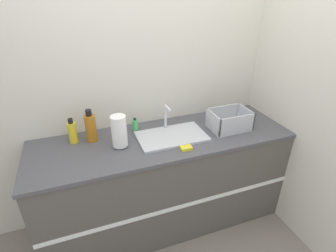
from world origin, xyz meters
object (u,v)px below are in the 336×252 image
at_px(bottle_yellow, 73,132).
at_px(paper_towel_roll, 119,131).
at_px(dish_rack, 229,122).
at_px(soap_dispenser, 135,126).
at_px(bottle_amber, 91,127).
at_px(sink, 171,135).

bearing_deg(bottle_yellow, paper_towel_roll, -29.46).
height_order(paper_towel_roll, dish_rack, paper_towel_roll).
relative_size(bottle_yellow, soap_dispenser, 1.64).
height_order(dish_rack, soap_dispenser, dish_rack).
bearing_deg(bottle_amber, sink, -15.37).
bearing_deg(bottle_amber, soap_dispenser, 4.42).
bearing_deg(paper_towel_roll, soap_dispenser, 49.62).
height_order(bottle_yellow, bottle_amber, bottle_amber).
distance_m(sink, soap_dispenser, 0.33).
bearing_deg(paper_towel_roll, bottle_yellow, 150.54).
height_order(paper_towel_roll, soap_dispenser, paper_towel_roll).
bearing_deg(sink, bottle_yellow, 165.83).
distance_m(sink, bottle_amber, 0.66).
relative_size(dish_rack, soap_dispenser, 2.65).
relative_size(paper_towel_roll, bottle_amber, 0.96).
height_order(bottle_yellow, soap_dispenser, bottle_yellow).
bearing_deg(soap_dispenser, paper_towel_roll, -130.38).
bearing_deg(soap_dispenser, sink, -37.63).
bearing_deg(dish_rack, bottle_amber, 170.20).
xyz_separation_m(sink, dish_rack, (0.54, -0.03, 0.05)).
bearing_deg(bottle_yellow, soap_dispenser, 0.73).
xyz_separation_m(bottle_yellow, bottle_amber, (0.14, -0.02, 0.03)).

